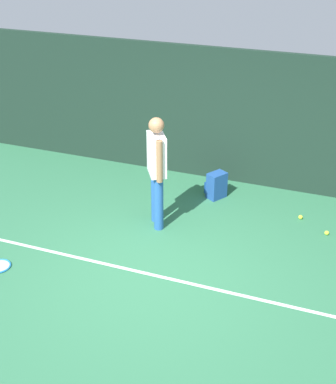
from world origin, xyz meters
TOP-DOWN VIEW (x-y plane):
  - ground_plane at (0.00, 0.00)m, footprint 12.00×12.00m
  - back_fence at (0.00, 3.00)m, footprint 10.00×0.10m
  - court_line at (0.00, -0.07)m, footprint 9.00×0.05m
  - tennis_player at (-0.45, 1.14)m, footprint 0.40×0.46m
  - backpack at (0.13, 2.28)m, footprint 0.37×0.37m
  - tennis_ball_near_player at (1.56, 2.05)m, footprint 0.07×0.07m
  - tennis_ball_by_fence at (1.98, 1.73)m, footprint 0.07×0.07m

SIDE VIEW (x-z plane):
  - ground_plane at x=0.00m, z-range 0.00..0.00m
  - court_line at x=0.00m, z-range 0.00..0.00m
  - tennis_ball_near_player at x=1.56m, z-range 0.00..0.07m
  - tennis_ball_by_fence at x=1.98m, z-range 0.00..0.07m
  - backpack at x=0.13m, z-range -0.01..0.43m
  - tennis_player at x=-0.45m, z-range 0.12..1.82m
  - back_fence at x=0.00m, z-range 0.00..2.29m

